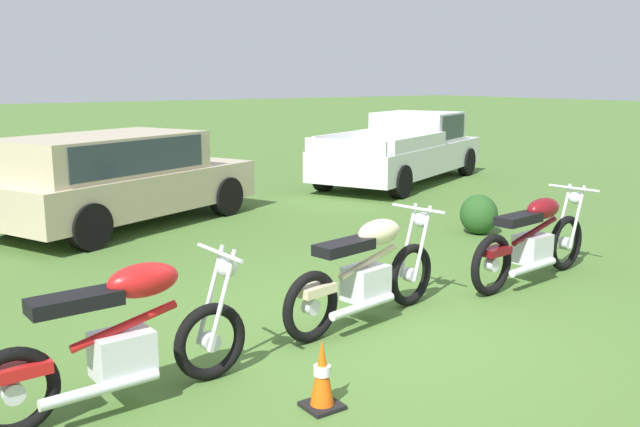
% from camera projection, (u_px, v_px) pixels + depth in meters
% --- Properties ---
extents(ground_plane, '(120.00, 120.00, 0.00)m').
position_uv_depth(ground_plane, '(379.00, 335.00, 6.20)').
color(ground_plane, '#476B2D').
extents(motorcycle_red, '(2.02, 0.64, 1.02)m').
position_uv_depth(motorcycle_red, '(123.00, 338.00, 4.80)').
color(motorcycle_red, black).
rests_on(motorcycle_red, ground).
extents(motorcycle_cream, '(2.02, 0.76, 1.02)m').
position_uv_depth(motorcycle_cream, '(367.00, 272.00, 6.46)').
color(motorcycle_cream, black).
rests_on(motorcycle_cream, ground).
extents(motorcycle_maroon, '(2.14, 0.67, 1.02)m').
position_uv_depth(motorcycle_maroon, '(533.00, 240.00, 7.75)').
color(motorcycle_maroon, black).
rests_on(motorcycle_maroon, ground).
extents(car_beige, '(4.58, 3.28, 1.43)m').
position_uv_depth(car_beige, '(115.00, 173.00, 10.54)').
color(car_beige, '#BCAD8C').
rests_on(car_beige, ground).
extents(pickup_truck_white, '(5.37, 3.71, 1.49)m').
position_uv_depth(pickup_truck_white, '(406.00, 147.00, 15.25)').
color(pickup_truck_white, silver).
rests_on(pickup_truck_white, ground).
extents(shrub_low, '(0.53, 0.57, 0.58)m').
position_uv_depth(shrub_low, '(479.00, 214.00, 10.15)').
color(shrub_low, '#234D1E').
rests_on(shrub_low, ground).
extents(traffic_cone, '(0.25, 0.25, 0.51)m').
position_uv_depth(traffic_cone, '(322.00, 377.00, 4.80)').
color(traffic_cone, '#EA590F').
rests_on(traffic_cone, ground).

